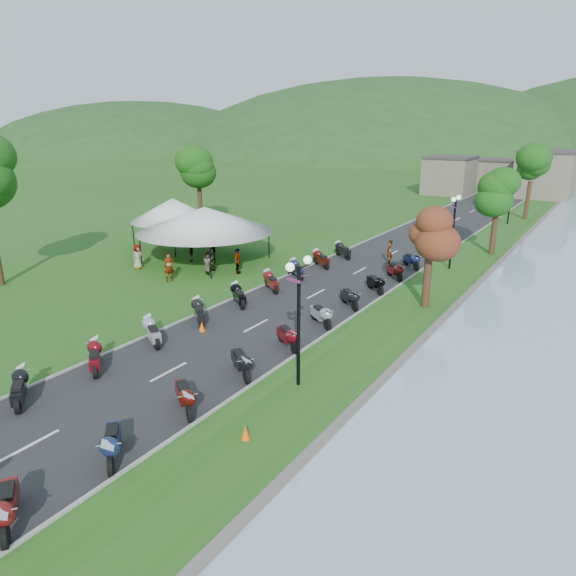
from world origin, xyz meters
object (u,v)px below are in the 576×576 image
Objects in this scene: pedestrian_a at (170,281)px; pedestrian_b at (209,274)px; vendor_tent_main at (206,234)px; pedestrian_c at (191,261)px.

pedestrian_b is at bearing -0.06° from pedestrian_a.
pedestrian_c is (-0.89, -0.75, -2.00)m from vendor_tent_main.
pedestrian_b is 3.82m from pedestrian_c.
pedestrian_c is (-2.32, 4.42, 0.00)m from pedestrian_a.
pedestrian_b is (2.46, -2.60, -2.00)m from vendor_tent_main.
vendor_tent_main reaches higher than pedestrian_b.
pedestrian_a is 1.27× the size of pedestrian_c.
pedestrian_c is at bearing 49.38° from pedestrian_a.
pedestrian_c is (-3.35, 1.84, 0.00)m from pedestrian_b.
vendor_tent_main is at bearing 84.75° from pedestrian_c.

